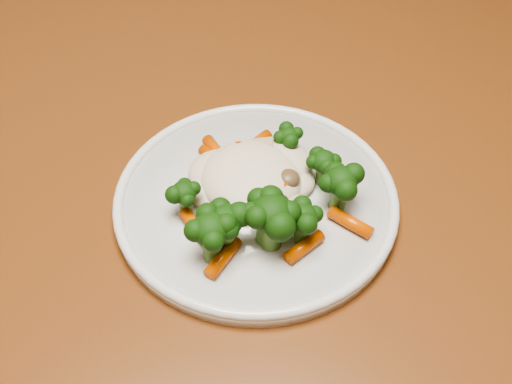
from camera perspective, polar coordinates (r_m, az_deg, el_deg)
dining_table at (r=0.68m, az=0.79°, el=-5.86°), size 1.42×1.05×0.75m
plate at (r=0.60m, az=-0.00°, el=-0.87°), size 0.26×0.26×0.01m
meal at (r=0.57m, az=0.38°, el=-0.33°), size 0.18×0.17×0.05m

